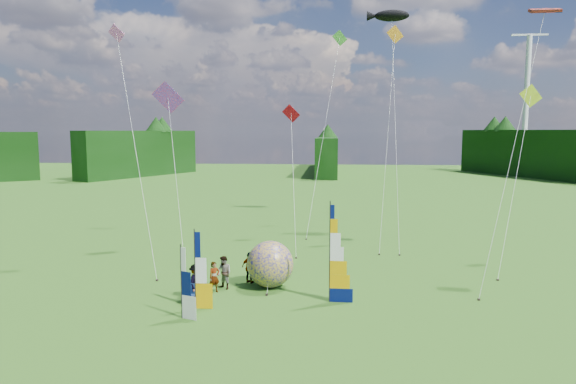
# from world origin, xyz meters

# --- Properties ---
(ground) EXTENTS (220.00, 220.00, 0.00)m
(ground) POSITION_xyz_m (0.00, 0.00, 0.00)
(ground) COLOR #395F1C
(ground) RESTS_ON ground
(treeline_ring) EXTENTS (210.00, 210.00, 8.00)m
(treeline_ring) POSITION_xyz_m (0.00, 0.00, 4.00)
(treeline_ring) COLOR black
(treeline_ring) RESTS_ON ground
(turbine_right) EXTENTS (8.00, 1.20, 30.00)m
(turbine_right) POSITION_xyz_m (45.00, 102.00, 15.00)
(turbine_right) COLOR silver
(turbine_right) RESTS_ON ground
(feather_banner_main) EXTENTS (1.33, 0.12, 4.91)m
(feather_banner_main) POSITION_xyz_m (1.08, 3.86, 2.46)
(feather_banner_main) COLOR #050F4A
(feather_banner_main) RESTS_ON ground
(side_banner_left) EXTENTS (1.04, 0.13, 3.76)m
(side_banner_left) POSITION_xyz_m (-5.31, 2.32, 1.88)
(side_banner_left) COLOR #D69901
(side_banner_left) RESTS_ON ground
(side_banner_far) EXTENTS (0.96, 0.43, 3.32)m
(side_banner_far) POSITION_xyz_m (-5.59, 1.01, 1.66)
(side_banner_far) COLOR white
(side_banner_far) RESTS_ON ground
(bol_inflatable) EXTENTS (3.05, 3.05, 2.55)m
(bol_inflatable) POSITION_xyz_m (-2.16, 6.08, 1.28)
(bol_inflatable) COLOR navy
(bol_inflatable) RESTS_ON ground
(spectator_a) EXTENTS (0.71, 0.69, 1.65)m
(spectator_a) POSITION_xyz_m (-4.98, 4.87, 0.83)
(spectator_a) COLOR #66594C
(spectator_a) RESTS_ON ground
(spectator_b) EXTENTS (0.97, 0.85, 1.80)m
(spectator_b) POSITION_xyz_m (-4.59, 5.48, 0.90)
(spectator_b) COLOR #66594C
(spectator_b) RESTS_ON ground
(spectator_c) EXTENTS (0.44, 1.19, 1.84)m
(spectator_c) POSITION_xyz_m (-5.65, 3.65, 0.92)
(spectator_c) COLOR #66594C
(spectator_c) RESTS_ON ground
(spectator_d) EXTENTS (1.12, 0.81, 1.77)m
(spectator_d) POSITION_xyz_m (-3.39, 6.68, 0.88)
(spectator_d) COLOR #66594C
(spectator_d) RESTS_ON ground
(camp_chair) EXTENTS (0.70, 0.70, 0.98)m
(camp_chair) POSITION_xyz_m (-5.81, 2.98, 0.49)
(camp_chair) COLOR navy
(camp_chair) RESTS_ON ground
(kite_whale) EXTENTS (7.43, 16.14, 20.26)m
(kite_whale) POSITION_xyz_m (6.01, 20.09, 10.13)
(kite_whale) COLOR black
(kite_whale) RESTS_ON ground
(kite_rainbow_delta) EXTENTS (8.48, 11.70, 12.85)m
(kite_rainbow_delta) POSITION_xyz_m (-9.33, 12.52, 6.43)
(kite_rainbow_delta) COLOR red
(kite_rainbow_delta) RESTS_ON ground
(kite_parafoil) EXTENTS (10.14, 11.25, 17.14)m
(kite_parafoil) POSITION_xyz_m (11.01, 7.90, 8.57)
(kite_parafoil) COLOR red
(kite_parafoil) RESTS_ON ground
(small_kite_red) EXTENTS (5.47, 11.26, 11.15)m
(small_kite_red) POSITION_xyz_m (-1.72, 16.64, 5.57)
(small_kite_red) COLOR red
(small_kite_red) RESTS_ON ground
(small_kite_orange) EXTENTS (5.87, 9.90, 17.18)m
(small_kite_orange) POSITION_xyz_m (5.19, 17.45, 8.59)
(small_kite_orange) COLOR orange
(small_kite_orange) RESTS_ON ground
(small_kite_yellow) EXTENTS (7.20, 9.76, 12.10)m
(small_kite_yellow) POSITION_xyz_m (12.47, 11.65, 6.05)
(small_kite_yellow) COLOR #F1FD2B
(small_kite_yellow) RESTS_ON ground
(small_kite_pink) EXTENTS (7.31, 8.39, 15.79)m
(small_kite_pink) POSITION_xyz_m (-10.82, 9.37, 7.89)
(small_kite_pink) COLOR #FF66D0
(small_kite_pink) RESTS_ON ground
(small_kite_green) EXTENTS (7.36, 13.69, 18.44)m
(small_kite_green) POSITION_xyz_m (0.43, 23.80, 9.22)
(small_kite_green) COLOR green
(small_kite_green) RESTS_ON ground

